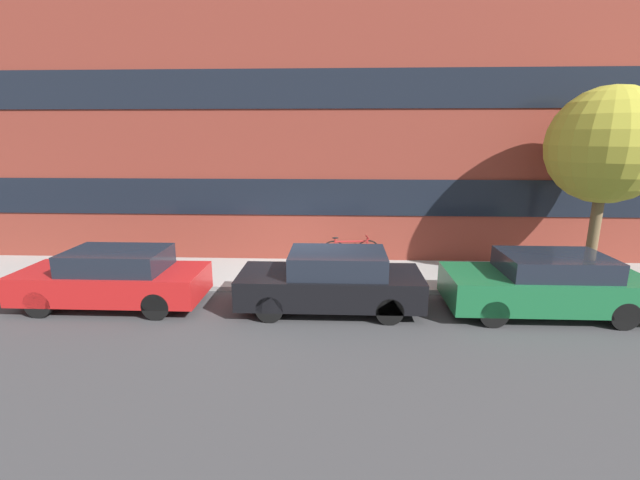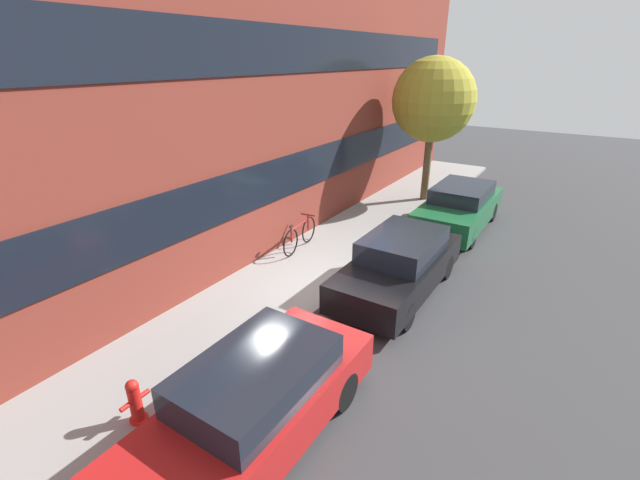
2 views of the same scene
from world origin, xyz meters
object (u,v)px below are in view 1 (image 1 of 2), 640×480
object	(u,v)px
parked_car_black	(332,281)
bicycle	(351,251)
parked_car_green	(545,284)
street_tree	(607,146)
parked_car_red	(114,278)
fire_hydrant	(120,265)

from	to	relation	value
parked_car_black	bicycle	world-z (taller)	parked_car_black
parked_car_black	parked_car_green	world-z (taller)	parked_car_black
parked_car_green	street_tree	distance (m)	4.02
parked_car_red	parked_car_green	distance (m)	9.87
bicycle	parked_car_red	bearing A→B (deg)	-157.37
fire_hydrant	street_tree	xyz separation A→B (m)	(12.55, 0.21, 3.18)
parked_car_black	bicycle	bearing A→B (deg)	-99.28
fire_hydrant	bicycle	distance (m)	6.50
parked_car_black	parked_car_green	bearing A→B (deg)	-180.00
fire_hydrant	bicycle	bearing A→B (deg)	13.52
bicycle	street_tree	xyz separation A→B (m)	(6.24, -1.31, 3.12)
parked_car_black	bicycle	size ratio (longest dim) A/B	2.31
parked_car_red	parked_car_black	size ratio (longest dim) A/B	1.03
parked_car_black	parked_car_green	size ratio (longest dim) A/B	0.97
bicycle	street_tree	world-z (taller)	street_tree
parked_car_black	fire_hydrant	bearing A→B (deg)	-15.72
parked_car_red	parked_car_green	world-z (taller)	parked_car_green
fire_hydrant	bicycle	size ratio (longest dim) A/B	0.41
parked_car_green	bicycle	distance (m)	5.30
parked_car_red	street_tree	distance (m)	12.36
parked_car_black	fire_hydrant	distance (m)	6.03
parked_car_black	fire_hydrant	xyz separation A→B (m)	(-5.80, 1.63, -0.20)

